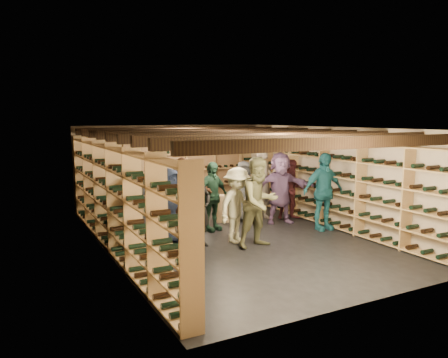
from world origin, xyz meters
TOP-DOWN VIEW (x-y plane):
  - ground at (0.00, 0.00)m, footprint 8.00×8.00m
  - walls at (0.00, 0.00)m, footprint 5.52×8.02m
  - ceiling at (0.00, 0.00)m, footprint 5.50×8.00m
  - ceiling_joists at (0.00, 0.00)m, footprint 5.40×7.12m
  - wine_rack_left at (-2.57, 0.00)m, footprint 0.32×7.50m
  - wine_rack_right at (2.57, 0.00)m, footprint 0.32×7.50m
  - wine_rack_back at (0.00, 3.83)m, footprint 4.70×0.30m
  - crate_stack_left at (0.52, 1.30)m, footprint 0.58×0.48m
  - crate_stack_right at (-0.37, 1.30)m, footprint 0.51×0.35m
  - crate_loose at (0.99, 1.46)m, footprint 0.53×0.37m
  - person_0 at (-2.18, -0.25)m, footprint 0.81×0.59m
  - person_1 at (-0.97, -0.42)m, footprint 0.68×0.58m
  - person_2 at (0.11, -0.96)m, footprint 0.97×0.79m
  - person_3 at (-0.13, -0.46)m, footprint 1.18×0.96m
  - person_4 at (2.18, -0.46)m, footprint 1.09×0.51m
  - person_5 at (-0.92, 0.54)m, footprint 1.72×1.01m
  - person_6 at (-1.40, 0.18)m, footprint 0.90×0.74m
  - person_7 at (1.50, 1.07)m, footprint 0.82×0.70m
  - person_8 at (2.18, 0.74)m, footprint 0.87×0.74m
  - person_9 at (-1.08, 1.30)m, footprint 1.25×1.01m
  - person_10 at (-0.18, 0.65)m, footprint 1.02×0.63m
  - person_11 at (1.67, 0.54)m, footprint 1.73×0.99m
  - person_12 at (0.95, 1.12)m, footprint 0.89×0.76m

SIDE VIEW (x-z plane):
  - ground at x=0.00m, z-range 0.00..0.00m
  - crate_loose at x=0.99m, z-range 0.00..0.17m
  - crate_stack_left at x=0.52m, z-range 0.00..0.68m
  - crate_stack_right at x=-0.37m, z-range 0.00..0.68m
  - person_0 at x=-2.18m, z-range 0.00..1.52m
  - person_12 at x=0.95m, z-range 0.00..1.54m
  - person_8 at x=2.18m, z-range 0.00..1.56m
  - person_6 at x=-1.40m, z-range 0.00..1.59m
  - person_1 at x=-0.97m, z-range 0.00..1.59m
  - person_3 at x=-0.13m, z-range 0.00..1.59m
  - person_10 at x=-0.18m, z-range 0.00..1.62m
  - person_9 at x=-1.08m, z-range 0.00..1.68m
  - person_5 at x=-0.92m, z-range 0.00..1.76m
  - person_11 at x=1.67m, z-range 0.00..1.78m
  - person_4 at x=2.18m, z-range 0.00..1.82m
  - person_2 at x=0.11m, z-range 0.00..1.84m
  - person_7 at x=1.50m, z-range 0.00..1.90m
  - wine_rack_back at x=0.00m, z-range 0.00..2.15m
  - wine_rack_left at x=-2.57m, z-range 0.00..2.15m
  - wine_rack_right at x=2.57m, z-range 0.00..2.15m
  - walls at x=0.00m, z-range 0.00..2.40m
  - ceiling_joists at x=0.00m, z-range 2.17..2.35m
  - ceiling at x=0.00m, z-range 2.40..2.40m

